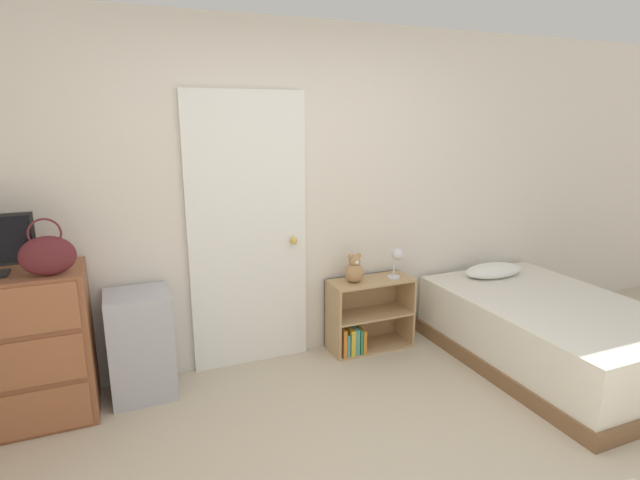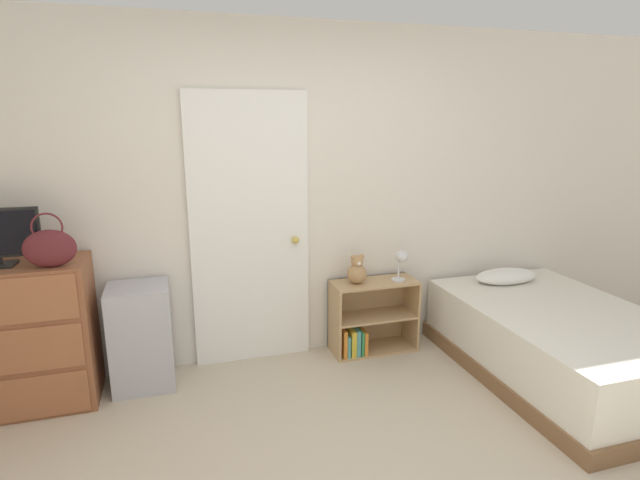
{
  "view_description": "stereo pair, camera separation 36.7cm",
  "coord_description": "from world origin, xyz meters",
  "views": [
    {
      "loc": [
        -1.16,
        -1.62,
        1.87
      ],
      "look_at": [
        0.22,
        1.67,
        0.98
      ],
      "focal_mm": 28.0,
      "sensor_mm": 36.0,
      "label": 1
    },
    {
      "loc": [
        -0.81,
        -1.75,
        1.87
      ],
      "look_at": [
        0.22,
        1.67,
        0.98
      ],
      "focal_mm": 28.0,
      "sensor_mm": 36.0,
      "label": 2
    }
  ],
  "objects": [
    {
      "name": "storage_bin",
      "position": [
        -1.08,
        1.71,
        0.37
      ],
      "size": [
        0.41,
        0.38,
        0.74
      ],
      "color": "#ADADB7",
      "rests_on": "ground_plane"
    },
    {
      "name": "bed",
      "position": [
        1.85,
        0.98,
        0.26
      ],
      "size": [
        1.23,
        1.86,
        0.62
      ],
      "color": "brown",
      "rests_on": "ground_plane"
    },
    {
      "name": "door_closed",
      "position": [
        -0.26,
        1.89,
        1.03
      ],
      "size": [
        0.89,
        0.09,
        2.05
      ],
      "color": "white",
      "rests_on": "ground_plane"
    },
    {
      "name": "bookshelf",
      "position": [
        0.64,
        1.75,
        0.25
      ],
      "size": [
        0.69,
        0.3,
        0.59
      ],
      "color": "tan",
      "rests_on": "ground_plane"
    },
    {
      "name": "desk_lamp",
      "position": [
        0.91,
        1.7,
        0.76
      ],
      "size": [
        0.12,
        0.12,
        0.25
      ],
      "color": "silver",
      "rests_on": "bookshelf"
    },
    {
      "name": "handbag",
      "position": [
        -1.54,
        1.52,
        1.1
      ],
      "size": [
        0.3,
        0.11,
        0.34
      ],
      "color": "#591E23",
      "rests_on": "dresser"
    },
    {
      "name": "teddy_bear",
      "position": [
        0.55,
        1.75,
        0.69
      ],
      "size": [
        0.16,
        0.16,
        0.24
      ],
      "color": "tan",
      "rests_on": "bookshelf"
    },
    {
      "name": "dresser",
      "position": [
        -1.81,
        1.66,
        0.49
      ],
      "size": [
        0.88,
        0.47,
        0.97
      ],
      "color": "brown",
      "rests_on": "ground_plane"
    },
    {
      "name": "wall_back",
      "position": [
        0.0,
        1.95,
        1.27
      ],
      "size": [
        10.0,
        0.06,
        2.55
      ],
      "color": "silver",
      "rests_on": "ground_plane"
    }
  ]
}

